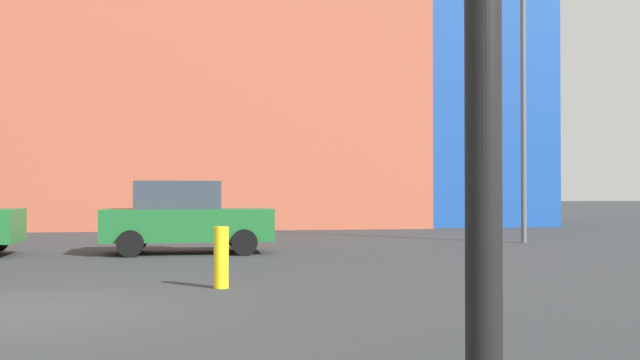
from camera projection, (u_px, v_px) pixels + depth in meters
The scene contains 5 objects.
ground_plane at pixel (22, 311), 9.90m from camera, with size 200.00×200.00×0.00m, color #2D3033.
building_backdrop at pixel (204, 114), 35.99m from camera, with size 30.58×12.45×12.35m.
parked_car_2 at pixel (185, 217), 19.10m from camera, with size 4.20×2.06×1.82m.
bollard_yellow_0 at pixel (221, 257), 12.23m from camera, with size 0.24×0.24×0.99m, color yellow.
street_lamp at pixel (523, 76), 22.96m from camera, with size 0.80×0.24×9.05m.
Camera 1 is at (2.12, -10.45, 1.57)m, focal length 42.61 mm.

